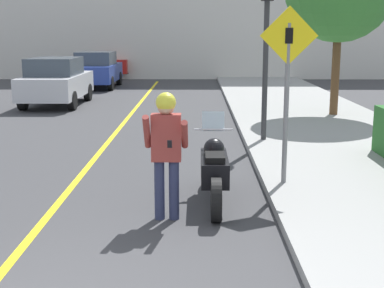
% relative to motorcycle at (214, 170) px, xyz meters
% --- Properties ---
extents(road_center_line, '(0.12, 36.00, 0.01)m').
position_rel_motorcycle_xyz_m(road_center_line, '(-2.36, 2.54, -0.50)').
color(road_center_line, yellow).
rests_on(road_center_line, ground).
extents(motorcycle, '(0.62, 2.35, 1.29)m').
position_rel_motorcycle_xyz_m(motorcycle, '(0.00, 0.00, 0.00)').
color(motorcycle, black).
rests_on(motorcycle, ground).
extents(person_biker, '(0.59, 0.48, 1.76)m').
position_rel_motorcycle_xyz_m(person_biker, '(-0.68, -0.79, 0.58)').
color(person_biker, '#282D4C').
rests_on(person_biker, ground).
extents(crossing_sign, '(0.91, 0.08, 2.81)m').
position_rel_motorcycle_xyz_m(crossing_sign, '(1.16, 0.63, 1.32)').
color(crossing_sign, slate).
rests_on(crossing_sign, sidewalk_curb).
extents(traffic_light, '(0.26, 0.30, 3.84)m').
position_rel_motorcycle_xyz_m(traffic_light, '(1.27, 4.21, 2.29)').
color(traffic_light, '#2D2D30').
rests_on(traffic_light, sidewalk_curb).
extents(parked_car_silver, '(1.88, 4.20, 1.68)m').
position_rel_motorcycle_xyz_m(parked_car_silver, '(-5.25, 11.07, 0.35)').
color(parked_car_silver, black).
rests_on(parked_car_silver, ground).
extents(parked_car_blue, '(1.88, 4.20, 1.68)m').
position_rel_motorcycle_xyz_m(parked_car_blue, '(-4.95, 17.24, 0.35)').
color(parked_car_blue, black).
rests_on(parked_car_blue, ground).
extents(parked_car_red, '(1.88, 4.20, 1.68)m').
position_rel_motorcycle_xyz_m(parked_car_red, '(-5.01, 23.52, 0.35)').
color(parked_car_red, black).
rests_on(parked_car_red, ground).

